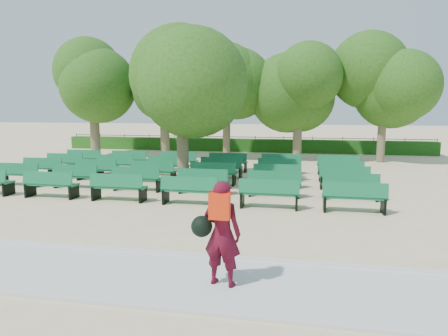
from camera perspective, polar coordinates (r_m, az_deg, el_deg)
name	(u,v)px	position (r m, az deg, el deg)	size (l,w,h in m)	color
ground	(183,192)	(14.87, -5.83, -3.43)	(120.00, 120.00, 0.00)	beige
paving	(70,271)	(8.36, -21.11, -13.51)	(30.00, 2.20, 0.06)	silver
curb	(100,249)	(9.28, -17.29, -10.96)	(30.00, 0.12, 0.10)	silver
hedge	(241,145)	(28.36, 2.38, 3.29)	(26.00, 0.70, 0.90)	#1E5616
fence	(241,151)	(28.79, 2.50, 2.47)	(26.00, 0.10, 1.02)	black
tree_line	(231,158)	(24.48, 0.96, 1.38)	(21.80, 6.80, 7.04)	#2C5C18
bench_array	(184,181)	(16.51, -5.68, -1.88)	(1.89, 0.72, 1.17)	#12693B
tree_among	(182,83)	(16.23, -6.07, 11.96)	(4.53, 4.53, 6.11)	brown
person	(220,232)	(6.87, -0.53, -9.10)	(0.89, 0.57, 1.83)	#4E0B1B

